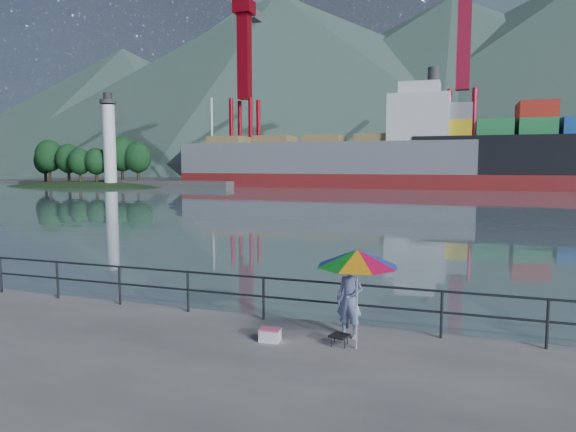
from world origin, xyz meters
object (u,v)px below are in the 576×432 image
(beach_umbrella, at_px, (357,258))
(bulk_carrier, at_px, (334,160))
(fisherman, at_px, (350,300))
(cooler_bag, at_px, (270,336))

(beach_umbrella, distance_m, bulk_carrier, 74.24)
(fisherman, relative_size, beach_umbrella, 0.81)
(fisherman, xyz_separation_m, cooler_bag, (-1.50, -0.78, -0.68))
(fisherman, xyz_separation_m, bulk_carrier, (-17.54, 71.40, 3.38))
(beach_umbrella, xyz_separation_m, bulk_carrier, (-17.82, 72.03, 2.36))
(beach_umbrella, height_order, bulk_carrier, bulk_carrier)
(beach_umbrella, bearing_deg, cooler_bag, -175.42)
(cooler_bag, xyz_separation_m, bulk_carrier, (-16.05, 72.18, 4.07))
(fisherman, bearing_deg, cooler_bag, -137.54)
(bulk_carrier, bearing_deg, beach_umbrella, -76.11)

